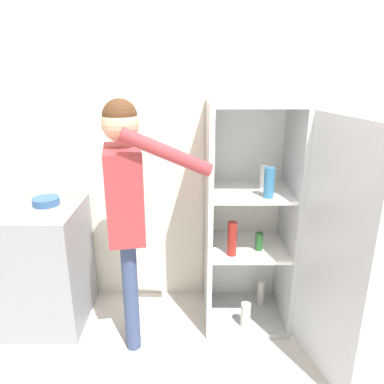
{
  "coord_description": "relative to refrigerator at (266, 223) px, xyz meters",
  "views": [
    {
      "loc": [
        -0.19,
        -1.88,
        1.91
      ],
      "look_at": [
        -0.19,
        0.64,
        1.04
      ],
      "focal_mm": 35.0,
      "sensor_mm": 36.0,
      "label": 1
    }
  ],
  "objects": [
    {
      "name": "refrigerator",
      "position": [
        0.0,
        0.0,
        0.0
      ],
      "size": [
        0.83,
        1.18,
        1.69
      ],
      "color": "#B7BABC",
      "rests_on": "ground_plane"
    },
    {
      "name": "bowl",
      "position": [
        -1.58,
        0.12,
        0.12
      ],
      "size": [
        0.19,
        0.19,
        0.05
      ],
      "color": "#335B8E",
      "rests_on": "counter"
    },
    {
      "name": "wall_back",
      "position": [
        -0.33,
        0.43,
        0.44
      ],
      "size": [
        7.0,
        0.06,
        2.55
      ],
      "color": "silver",
      "rests_on": "ground_plane"
    },
    {
      "name": "counter",
      "position": [
        -1.63,
        0.06,
        -0.37
      ],
      "size": [
        0.59,
        0.63,
        0.94
      ],
      "color": "gray",
      "rests_on": "ground_plane"
    },
    {
      "name": "person",
      "position": [
        -0.94,
        -0.18,
        0.27
      ],
      "size": [
        0.71,
        0.52,
        1.72
      ],
      "color": "#384770",
      "rests_on": "ground_plane"
    },
    {
      "name": "ground_plane",
      "position": [
        -0.33,
        -0.55,
        -0.84
      ],
      "size": [
        12.0,
        12.0,
        0.0
      ],
      "primitive_type": "plane",
      "color": "beige"
    }
  ]
}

